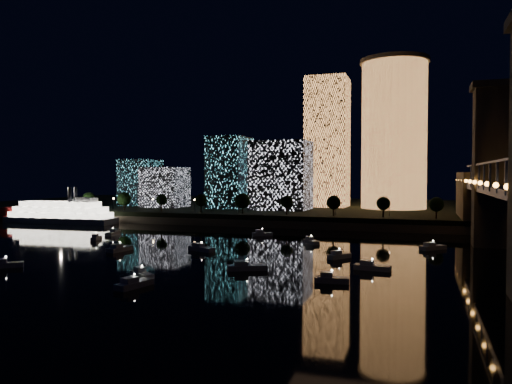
% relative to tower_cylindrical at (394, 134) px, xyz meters
% --- Properties ---
extents(ground, '(520.00, 520.00, 0.00)m').
position_rel_tower_cylindrical_xyz_m(ground, '(-30.93, -143.47, -42.48)').
color(ground, black).
rests_on(ground, ground).
extents(far_bank, '(420.00, 160.00, 5.00)m').
position_rel_tower_cylindrical_xyz_m(far_bank, '(-30.93, 16.53, -39.98)').
color(far_bank, black).
rests_on(far_bank, ground).
extents(seawall, '(420.00, 6.00, 3.00)m').
position_rel_tower_cylindrical_xyz_m(seawall, '(-30.93, -61.47, -40.98)').
color(seawall, '#6B5E4C').
rests_on(seawall, ground).
extents(tower_cylindrical, '(34.00, 34.00, 74.70)m').
position_rel_tower_cylindrical_xyz_m(tower_cylindrical, '(0.00, 0.00, 0.00)').
color(tower_cylindrical, '#FF9F51').
rests_on(tower_cylindrical, far_bank).
extents(tower_rectangular, '(21.50, 21.50, 68.41)m').
position_rel_tower_cylindrical_xyz_m(tower_rectangular, '(-34.42, 4.53, -3.27)').
color(tower_rectangular, '#FF9F51').
rests_on(tower_rectangular, far_bank).
extents(midrise_blocks, '(106.75, 29.64, 36.50)m').
position_rel_tower_cylindrical_xyz_m(midrise_blocks, '(-84.46, -21.82, -21.94)').
color(midrise_blocks, silver).
rests_on(midrise_blocks, far_bank).
extents(riverboat, '(56.86, 14.84, 16.96)m').
position_rel_tower_cylindrical_xyz_m(riverboat, '(-144.70, -74.46, -38.13)').
color(riverboat, silver).
rests_on(riverboat, ground).
extents(motorboats, '(115.81, 93.30, 2.78)m').
position_rel_tower_cylindrical_xyz_m(motorboats, '(-37.19, -135.93, -41.66)').
color(motorboats, silver).
rests_on(motorboats, ground).
extents(esplanade_trees, '(165.84, 6.77, 8.89)m').
position_rel_tower_cylindrical_xyz_m(esplanade_trees, '(-65.34, -55.47, -32.01)').
color(esplanade_trees, black).
rests_on(esplanade_trees, far_bank).
extents(street_lamps, '(132.70, 0.70, 5.65)m').
position_rel_tower_cylindrical_xyz_m(street_lamps, '(-64.93, -49.47, -33.45)').
color(street_lamps, black).
rests_on(street_lamps, far_bank).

